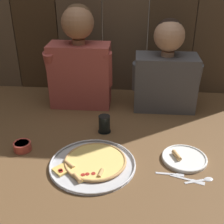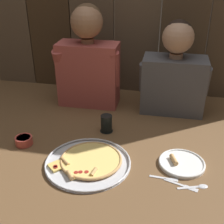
{
  "view_description": "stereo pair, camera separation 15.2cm",
  "coord_description": "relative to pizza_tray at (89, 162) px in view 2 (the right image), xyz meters",
  "views": [
    {
      "loc": [
        0.08,
        -1.25,
        0.89
      ],
      "look_at": [
        -0.03,
        0.1,
        0.18
      ],
      "focal_mm": 47.34,
      "sensor_mm": 36.0,
      "label": 1
    },
    {
      "loc": [
        0.23,
        -1.22,
        0.89
      ],
      "look_at": [
        -0.03,
        0.1,
        0.18
      ],
      "focal_mm": 47.34,
      "sensor_mm": 36.0,
      "label": 2
    }
  ],
  "objects": [
    {
      "name": "ground_plane",
      "position": [
        0.11,
        0.11,
        -0.01
      ],
      "size": [
        3.2,
        3.2,
        0.0
      ],
      "primitive_type": "plane",
      "color": "brown"
    },
    {
      "name": "pizza_tray",
      "position": [
        0.0,
        0.0,
        0.0
      ],
      "size": [
        0.42,
        0.42,
        0.03
      ],
      "color": "silver",
      "rests_on": "ground"
    },
    {
      "name": "dinner_plate",
      "position": [
        0.44,
        0.08,
        -0.0
      ],
      "size": [
        0.22,
        0.22,
        0.03
      ],
      "color": "white",
      "rests_on": "ground"
    },
    {
      "name": "drinking_glass",
      "position": [
        0.02,
        0.31,
        0.04
      ],
      "size": [
        0.08,
        0.08,
        0.1
      ],
      "color": "black",
      "rests_on": "ground"
    },
    {
      "name": "dipping_bowl",
      "position": [
        -0.38,
        0.09,
        0.01
      ],
      "size": [
        0.09,
        0.09,
        0.04
      ],
      "color": "#CC4C42",
      "rests_on": "ground"
    },
    {
      "name": "table_fork",
      "position": [
        0.37,
        -0.04,
        -0.01
      ],
      "size": [
        0.13,
        0.02,
        0.01
      ],
      "color": "silver",
      "rests_on": "ground"
    },
    {
      "name": "table_knife",
      "position": [
        0.44,
        -0.07,
        -0.01
      ],
      "size": [
        0.15,
        0.06,
        0.01
      ],
      "color": "silver",
      "rests_on": "ground"
    },
    {
      "name": "table_spoon",
      "position": [
        0.51,
        -0.07,
        -0.01
      ],
      "size": [
        0.14,
        0.06,
        0.01
      ],
      "color": "silver",
      "rests_on": "ground"
    },
    {
      "name": "diner_left",
      "position": [
        -0.17,
        0.65,
        0.3
      ],
      "size": [
        0.42,
        0.22,
        0.65
      ],
      "color": "#AD4C47",
      "rests_on": "ground"
    },
    {
      "name": "diner_right",
      "position": [
        0.38,
        0.65,
        0.25
      ],
      "size": [
        0.42,
        0.21,
        0.57
      ],
      "color": "#4C4C51",
      "rests_on": "ground"
    }
  ]
}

